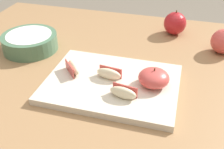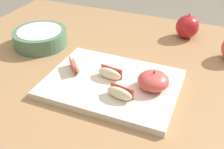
{
  "view_description": "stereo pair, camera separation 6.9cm",
  "coord_description": "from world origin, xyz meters",
  "px_view_note": "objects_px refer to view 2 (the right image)",
  "views": [
    {
      "loc": [
        0.13,
        -0.6,
        1.16
      ],
      "look_at": [
        -0.03,
        -0.04,
        0.78
      ],
      "focal_mm": 43.5,
      "sensor_mm": 36.0,
      "label": 1
    },
    {
      "loc": [
        0.19,
        -0.57,
        1.16
      ],
      "look_at": [
        -0.03,
        -0.04,
        0.78
      ],
      "focal_mm": 43.5,
      "sensor_mm": 36.0,
      "label": 2
    }
  ],
  "objects_px": {
    "cutting_board": "(112,84)",
    "apple_wedge_middle": "(120,93)",
    "apple_wedge_near_knife": "(110,73)",
    "apple_half_skin_up": "(153,81)",
    "apple_wedge_left": "(76,65)",
    "ceramic_fruit_bowl": "(40,37)",
    "whole_apple_crimson": "(187,27)"
  },
  "relations": [
    {
      "from": "cutting_board",
      "to": "whole_apple_crimson",
      "type": "bearing_deg",
      "value": 70.99
    },
    {
      "from": "cutting_board",
      "to": "apple_wedge_near_knife",
      "type": "bearing_deg",
      "value": 138.98
    },
    {
      "from": "apple_wedge_near_knife",
      "to": "apple_half_skin_up",
      "type": "bearing_deg",
      "value": 1.11
    },
    {
      "from": "cutting_board",
      "to": "whole_apple_crimson",
      "type": "xyz_separation_m",
      "value": [
        0.13,
        0.37,
        0.03
      ]
    },
    {
      "from": "whole_apple_crimson",
      "to": "apple_half_skin_up",
      "type": "bearing_deg",
      "value": -93.58
    },
    {
      "from": "cutting_board",
      "to": "apple_wedge_middle",
      "type": "distance_m",
      "value": 0.08
    },
    {
      "from": "apple_half_skin_up",
      "to": "apple_wedge_left",
      "type": "height_order",
      "value": "apple_half_skin_up"
    },
    {
      "from": "apple_wedge_near_knife",
      "to": "apple_wedge_left",
      "type": "height_order",
      "value": "same"
    },
    {
      "from": "apple_wedge_left",
      "to": "ceramic_fruit_bowl",
      "type": "distance_m",
      "value": 0.23
    },
    {
      "from": "apple_wedge_near_knife",
      "to": "apple_wedge_middle",
      "type": "relative_size",
      "value": 0.99
    },
    {
      "from": "whole_apple_crimson",
      "to": "apple_wedge_near_knife",
      "type": "bearing_deg",
      "value": -110.99
    },
    {
      "from": "cutting_board",
      "to": "apple_wedge_left",
      "type": "height_order",
      "value": "apple_wedge_left"
    },
    {
      "from": "apple_wedge_left",
      "to": "apple_half_skin_up",
      "type": "bearing_deg",
      "value": -0.06
    },
    {
      "from": "apple_half_skin_up",
      "to": "apple_wedge_middle",
      "type": "bearing_deg",
      "value": -131.13
    },
    {
      "from": "ceramic_fruit_bowl",
      "to": "cutting_board",
      "type": "bearing_deg",
      "value": -22.23
    },
    {
      "from": "cutting_board",
      "to": "apple_wedge_left",
      "type": "bearing_deg",
      "value": 173.91
    },
    {
      "from": "apple_wedge_left",
      "to": "whole_apple_crimson",
      "type": "distance_m",
      "value": 0.43
    },
    {
      "from": "apple_half_skin_up",
      "to": "apple_wedge_left",
      "type": "relative_size",
      "value": 1.22
    },
    {
      "from": "apple_wedge_middle",
      "to": "cutting_board",
      "type": "bearing_deg",
      "value": 126.95
    },
    {
      "from": "cutting_board",
      "to": "apple_half_skin_up",
      "type": "xyz_separation_m",
      "value": [
        0.11,
        0.01,
        0.03
      ]
    },
    {
      "from": "apple_half_skin_up",
      "to": "apple_wedge_middle",
      "type": "xyz_separation_m",
      "value": [
        -0.06,
        -0.07,
        -0.01
      ]
    },
    {
      "from": "apple_half_skin_up",
      "to": "apple_wedge_near_knife",
      "type": "bearing_deg",
      "value": -178.89
    },
    {
      "from": "apple_half_skin_up",
      "to": "ceramic_fruit_bowl",
      "type": "xyz_separation_m",
      "value": [
        -0.41,
        0.11,
        -0.01
      ]
    },
    {
      "from": "cutting_board",
      "to": "ceramic_fruit_bowl",
      "type": "distance_m",
      "value": 0.33
    },
    {
      "from": "cutting_board",
      "to": "apple_wedge_left",
      "type": "xyz_separation_m",
      "value": [
        -0.11,
        0.01,
        0.02
      ]
    },
    {
      "from": "whole_apple_crimson",
      "to": "ceramic_fruit_bowl",
      "type": "relative_size",
      "value": 0.5
    },
    {
      "from": "apple_wedge_middle",
      "to": "ceramic_fruit_bowl",
      "type": "distance_m",
      "value": 0.4
    },
    {
      "from": "apple_wedge_near_knife",
      "to": "whole_apple_crimson",
      "type": "xyz_separation_m",
      "value": [
        0.14,
        0.36,
        0.01
      ]
    },
    {
      "from": "cutting_board",
      "to": "whole_apple_crimson",
      "type": "height_order",
      "value": "whole_apple_crimson"
    },
    {
      "from": "apple_wedge_near_knife",
      "to": "ceramic_fruit_bowl",
      "type": "height_order",
      "value": "ceramic_fruit_bowl"
    },
    {
      "from": "cutting_board",
      "to": "apple_wedge_left",
      "type": "distance_m",
      "value": 0.11
    },
    {
      "from": "cutting_board",
      "to": "ceramic_fruit_bowl",
      "type": "relative_size",
      "value": 1.96
    }
  ]
}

